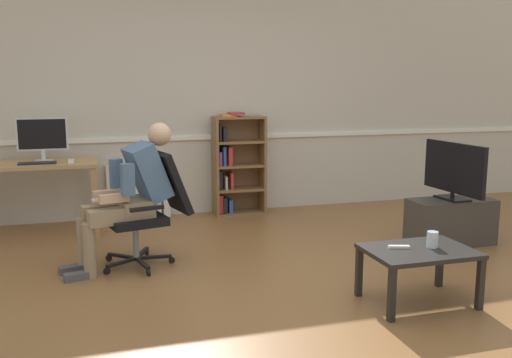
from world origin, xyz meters
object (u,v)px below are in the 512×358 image
computer_mouse (71,161)px  tv_stand (451,222)px  radiator (139,191)px  drinking_glass (432,239)px  computer_desk (41,173)px  tv_screen (454,170)px  spare_remote (399,247)px  coffee_table (419,256)px  imac_monitor (42,136)px  person_seated (130,192)px  bookshelf (235,166)px  keyboard (37,163)px  office_chair (151,204)px

computer_mouse → tv_stand: 3.86m
radiator → drinking_glass: bearing=-59.9°
computer_desk → radiator: 1.13m
tv_screen → spare_remote: bearing=128.8°
coffee_table → imac_monitor: bearing=133.6°
person_seated → coffee_table: 2.38m
computer_desk → person_seated: person_seated is taller
imac_monitor → computer_mouse: 0.42m
computer_mouse → bookshelf: bookshelf is taller
bookshelf → person_seated: (-1.34, -1.65, 0.07)m
person_seated → spare_remote: 2.24m
radiator → bookshelf: bearing=-4.9°
radiator → drinking_glass: radiator is taller
keyboard → radiator: size_ratio=0.50×
imac_monitor → office_chair: size_ratio=0.52×
keyboard → coffee_table: bearing=-43.6°
person_seated → computer_desk: bearing=-163.0°
bookshelf → keyboard: bearing=-168.7°
computer_desk → tv_stand: 4.17m
tv_screen → radiator: bearing=52.4°
computer_desk → keyboard: bearing=-97.4°
tv_stand → drinking_glass: size_ratio=7.15×
drinking_glass → tv_stand: bearing=49.3°
tv_stand → drinking_glass: (-1.02, -1.19, 0.23)m
imac_monitor → radiator: imac_monitor is taller
computer_desk → keyboard: (-0.02, -0.14, 0.12)m
office_chair → spare_remote: (1.60, -1.37, -0.12)m
keyboard → tv_screen: tv_screen is taller
spare_remote → computer_mouse: bearing=-120.6°
tv_screen → person_seated: bearing=83.1°
imac_monitor → bookshelf: bookshelf is taller
person_seated → radiator: bearing=159.6°
imac_monitor → radiator: (0.99, 0.31, -0.70)m
keyboard → imac_monitor: bearing=78.3°
drinking_glass → spare_remote: size_ratio=0.77×
computer_desk → office_chair: 1.65m
tv_stand → tv_screen: bearing=3.3°
computer_desk → tv_stand: computer_desk is taller
office_chair → radiator: bearing=165.4°
keyboard → bookshelf: size_ratio=0.30×
radiator → coffee_table: (1.71, -3.14, 0.03)m
computer_desk → coffee_table: size_ratio=1.50×
imac_monitor → drinking_glass: bearing=-45.1°
office_chair → coffee_table: bearing=36.5°
keyboard → bookshelf: bearing=11.3°
bookshelf → drinking_glass: bookshelf is taller
keyboard → person_seated: 1.48m
bookshelf → coffee_table: size_ratio=1.63×
keyboard → tv_screen: 4.12m
computer_desk → drinking_glass: 3.94m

